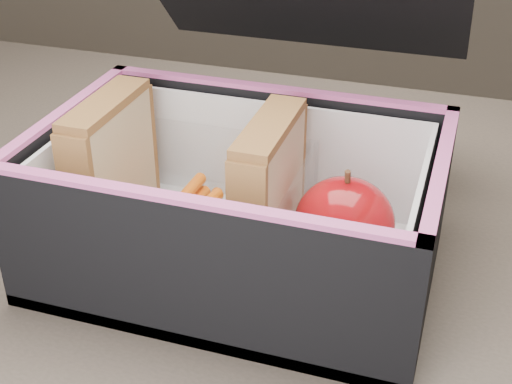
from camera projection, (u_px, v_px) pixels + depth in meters
kitchen_table at (324, 356)px, 0.61m from camera, size 1.20×0.80×0.75m
lunch_bag at (242, 194)px, 0.54m from camera, size 0.30×0.33×0.25m
plastic_tub at (189, 201)px, 0.56m from camera, size 0.18×0.13×0.07m
sandwich_left at (111, 165)px, 0.56m from camera, size 0.03×0.10×0.11m
sandwich_right at (269, 190)px, 0.53m from camera, size 0.03×0.10×0.11m
carrot_sticks at (186, 221)px, 0.56m from camera, size 0.04×0.13×0.03m
paper_napkin at (345, 264)px, 0.54m from camera, size 0.09×0.09×0.01m
red_apple at (344, 223)px, 0.52m from camera, size 0.08×0.08×0.08m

